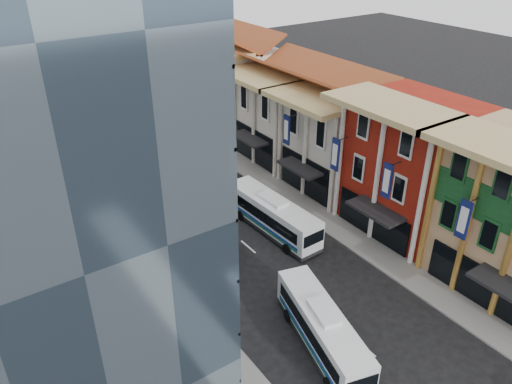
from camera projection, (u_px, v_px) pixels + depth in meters
sidewalk_right at (322, 217)px, 47.77m from camera, size 3.00×90.00×0.15m
sidewalk_left at (159, 281)px, 39.35m from camera, size 3.00×90.00×0.15m
shophouse_red at (411, 166)px, 44.01m from camera, size 8.00×10.00×12.00m
shophouse_cream_near at (337, 141)px, 51.34m from camera, size 8.00×9.00×10.00m
shophouse_cream_mid at (284, 116)px, 57.83m from camera, size 8.00×9.00×10.00m
shophouse_cream_far at (235, 89)px, 65.15m from camera, size 8.00×12.00×11.00m
office_tower at (5, 145)px, 25.74m from camera, size 12.00×26.00×30.00m
bus_left_near at (322, 328)px, 32.73m from camera, size 4.86×10.39×3.25m
bus_left_far at (206, 219)px, 44.50m from camera, size 4.99×10.59×3.31m
bus_right at (273, 214)px, 44.97m from camera, size 3.01×11.01×3.50m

